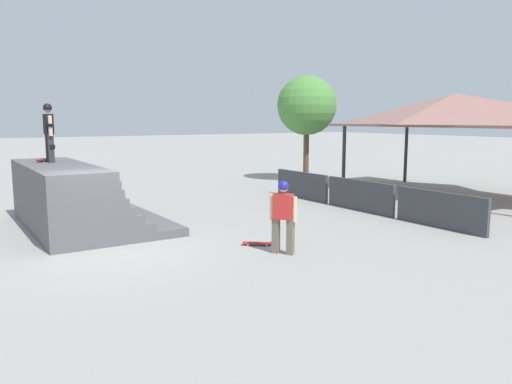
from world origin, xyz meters
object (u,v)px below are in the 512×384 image
bystander_walking (283,211)px  skater_on_deck (49,129)px  skateboard_on_ground (259,243)px  skateboard_on_deck (42,160)px  tree_beside_pavilion (307,106)px

bystander_walking → skater_on_deck: bearing=-2.7°
bystander_walking → skateboard_on_ground: 1.34m
skateboard_on_deck → bystander_walking: 8.04m
skater_on_deck → tree_beside_pavilion: tree_beside_pavilion is taller
skater_on_deck → tree_beside_pavilion: (-4.05, 12.93, 0.94)m
skateboard_on_deck → tree_beside_pavilion: tree_beside_pavilion is taller
skater_on_deck → bystander_walking: (6.61, 3.74, -1.82)m
bystander_walking → skateboard_on_ground: (-0.95, -0.05, -0.95)m
skateboard_on_ground → tree_beside_pavilion: (-9.71, 9.23, 3.71)m
skateboard_on_ground → tree_beside_pavilion: bearing=84.6°
skateboard_on_ground → tree_beside_pavilion: 13.90m
skater_on_deck → skateboard_on_deck: 1.01m
skateboard_on_deck → skateboard_on_ground: size_ratio=1.07×
bystander_walking → tree_beside_pavilion: 14.34m
skateboard_on_ground → bystander_walking: bearing=-49.1°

